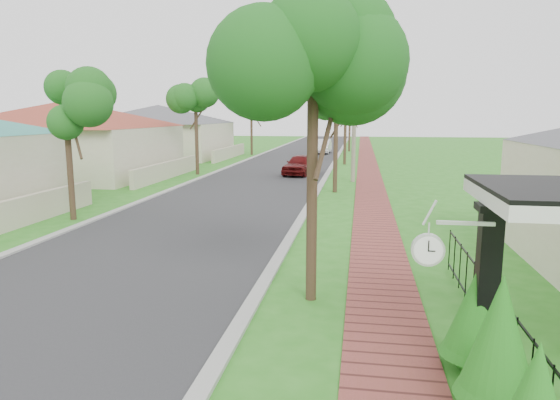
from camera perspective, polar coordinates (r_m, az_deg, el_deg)
The scene contains 16 objects.
ground at distance 9.44m, azimuth -8.51°, elevation -13.73°, with size 160.00×160.00×0.00m, color #2A771C.
road at distance 29.05m, azimuth -2.21°, elevation 2.32°, with size 7.00×120.00×0.02m, color #28282B.
kerb_right at distance 28.56m, azimuth 5.00°, elevation 2.16°, with size 0.30×120.00×0.10m, color #9E9E99.
kerb_left at distance 29.98m, azimuth -9.07°, elevation 2.43°, with size 0.30×120.00×0.10m, color #9E9E99.
sidewalk at distance 28.49m, azimuth 10.22°, elevation 2.02°, with size 1.50×120.00×0.03m, color brown.
porch_post at distance 7.91m, azimuth 22.47°, elevation -10.38°, with size 0.48×0.48×2.52m.
picket_fence at distance 9.11m, azimuth 22.97°, elevation -11.71°, with size 0.03×8.02×1.00m.
street_trees at distance 35.53m, azimuth 0.17°, elevation 11.00°, with size 10.70×37.65×5.89m.
hedge_row at distance 7.02m, azimuth 23.55°, elevation -15.59°, with size 0.89×3.35×1.90m.
far_house_red at distance 33.34m, azimuth -22.98°, elevation 6.55°, with size 15.56×15.56×4.60m.
far_house_grey at distance 45.81m, azimuth -13.62°, elevation 7.70°, with size 15.56×15.56×4.60m.
parked_car_red at distance 31.36m, azimuth 2.37°, elevation 4.05°, with size 1.53×3.80×1.29m, color #560D0D.
parked_car_white at distance 49.03m, azimuth 4.88°, elevation 6.11°, with size 1.44×4.14×1.36m, color white.
near_tree at distance 9.81m, azimuth 3.82°, elevation 13.98°, with size 2.19×2.19×5.61m.
utility_pole at distance 28.24m, azimuth 8.50°, elevation 9.74°, with size 1.20×0.24×7.49m.
station_clock at distance 7.13m, azimuth 16.83°, elevation -5.24°, with size 1.07×0.13×0.64m.
Camera 1 is at (2.71, -8.24, 3.74)m, focal length 32.00 mm.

